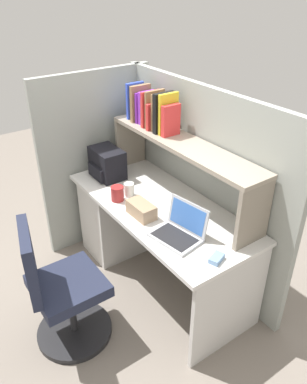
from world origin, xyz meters
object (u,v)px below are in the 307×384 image
Objects in this scene: snack_canister at (117,193)px; office_chair at (61,294)px; tissue_box at (141,210)px; computer_mouse at (217,258)px; laptop at (180,230)px; backpack at (107,163)px; paper_cup at (129,190)px.

office_chair is (0.32, -0.64, -0.39)m from snack_canister.
snack_canister is at bearing -175.77° from tissue_box.
computer_mouse is at bearing 7.04° from tissue_box.
laptop is at bearing 165.00° from computer_mouse.
snack_canister is 0.81m from office_chair.
laptop reaches higher than computer_mouse.
laptop is 3.09× the size of snack_canister.
office_chair is at bearing -148.95° from computer_mouse.
office_chair is (-0.62, -0.77, -0.35)m from computer_mouse.
computer_mouse is at bearing 5.18° from laptop.
laptop is 1.00m from backpack.
computer_mouse is 0.99× the size of paper_cup.
computer_mouse is 0.11× the size of office_chair.
laptop is 0.37× the size of office_chair.
office_chair is at bearing -88.25° from tissue_box.
backpack reaches higher than tissue_box.
paper_cup is 0.11× the size of office_chair.
snack_canister reaches higher than tissue_box.
backpack is 1.31m from computer_mouse.
snack_canister is at bearing -18.18° from backpack.
laptop reaches higher than paper_cup.
snack_canister is (0.38, -0.12, -0.06)m from backpack.
tissue_box is (-0.34, -0.07, -0.00)m from laptop.
backpack is 2.67× the size of snack_canister.
computer_mouse is 1.04m from office_chair.
computer_mouse is (0.31, 0.03, -0.03)m from laptop.
tissue_box is at bearing -72.24° from office_chair.
paper_cup is (-0.62, 0.01, 0.00)m from laptop.
paper_cup is at bearing -2.76° from backpack.
tissue_box is (0.65, -0.10, -0.07)m from backpack.
backpack reaches higher than snack_canister.
paper_cup is 0.48× the size of tissue_box.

